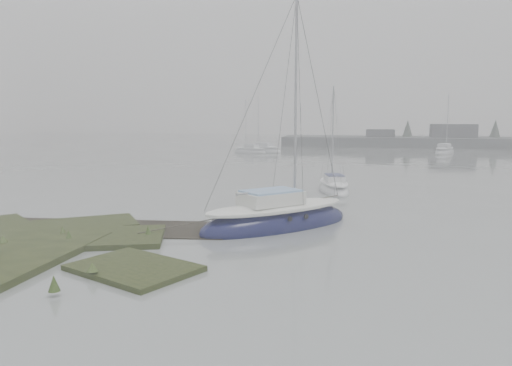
% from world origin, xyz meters
% --- Properties ---
extents(ground, '(160.00, 160.00, 0.00)m').
position_xyz_m(ground, '(0.00, 30.00, 0.00)').
color(ground, slate).
rests_on(ground, ground).
extents(far_shoreline, '(60.00, 8.00, 4.15)m').
position_xyz_m(far_shoreline, '(26.84, 61.90, 0.85)').
color(far_shoreline, '#4C4F51').
rests_on(far_shoreline, ground).
extents(sailboat_main, '(6.58, 6.62, 9.92)m').
position_xyz_m(sailboat_main, '(3.67, 5.99, 0.31)').
color(sailboat_main, black).
rests_on(sailboat_main, ground).
extents(sailboat_white, '(2.62, 5.00, 6.73)m').
position_xyz_m(sailboat_white, '(5.48, 16.09, 0.21)').
color(sailboat_white, silver).
rests_on(sailboat_white, ground).
extents(sailboat_far_a, '(5.03, 3.75, 6.86)m').
position_xyz_m(sailboat_far_a, '(-5.93, 45.45, 0.21)').
color(sailboat_far_a, silver).
rests_on(sailboat_far_a, ground).
extents(sailboat_far_b, '(3.74, 5.62, 7.56)m').
position_xyz_m(sailboat_far_b, '(17.06, 49.29, 0.23)').
color(sailboat_far_b, '#A9AFB3').
rests_on(sailboat_far_b, ground).
extents(sailboat_far_c, '(5.59, 3.98, 7.58)m').
position_xyz_m(sailboat_far_c, '(-4.64, 47.00, 0.23)').
color(sailboat_far_c, silver).
rests_on(sailboat_far_c, ground).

